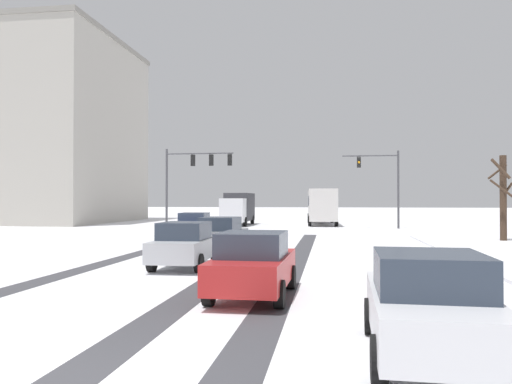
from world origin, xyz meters
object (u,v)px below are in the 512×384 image
at_px(car_white_fifth, 428,305).
at_px(office_building_far_left_block, 16,132).
at_px(car_grey_second, 221,235).
at_px(bare_tree_sidewalk_far, 503,195).
at_px(car_silver_third, 185,245).
at_px(car_red_fourth, 253,264).
at_px(traffic_signal_far_right, 383,177).
at_px(bus_oncoming, 322,204).
at_px(traffic_signal_far_left, 193,170).
at_px(box_truck_delivery, 238,208).
at_px(car_blue_lead, 195,226).

xyz_separation_m(car_white_fifth, office_building_far_left_block, (-35.49, 43.47, 9.01)).
height_order(car_grey_second, bare_tree_sidewalk_far, bare_tree_sidewalk_far).
xyz_separation_m(car_white_fifth, bare_tree_sidewalk_far, (8.65, 23.81, 1.86)).
bearing_deg(car_silver_third, car_red_fourth, -57.74).
xyz_separation_m(traffic_signal_far_right, car_red_fourth, (-6.34, -31.25, -3.52)).
xyz_separation_m(car_grey_second, car_silver_third, (-0.18, -5.20, 0.00)).
relative_size(car_silver_third, bus_oncoming, 0.37).
relative_size(traffic_signal_far_left, car_grey_second, 1.56).
distance_m(car_red_fourth, bus_oncoming, 37.68).
relative_size(car_silver_third, car_red_fourth, 0.99).
height_order(car_silver_third, box_truck_delivery, box_truck_delivery).
bearing_deg(office_building_far_left_block, car_grey_second, -44.63).
xyz_separation_m(traffic_signal_far_left, car_red_fourth, (8.95, -27.21, -3.96)).
distance_m(car_grey_second, car_silver_third, 5.20).
relative_size(car_blue_lead, box_truck_delivery, 0.56).
height_order(car_red_fourth, office_building_far_left_block, office_building_far_left_block).
xyz_separation_m(car_blue_lead, box_truck_delivery, (-0.38, 17.13, 0.82)).
height_order(traffic_signal_far_left, car_grey_second, traffic_signal_far_left).
bearing_deg(car_blue_lead, bare_tree_sidewalk_far, 5.34).
height_order(car_white_fifth, box_truck_delivery, box_truck_delivery).
height_order(car_red_fourth, box_truck_delivery, box_truck_delivery).
height_order(traffic_signal_far_right, traffic_signal_far_left, same).
xyz_separation_m(bus_oncoming, box_truck_delivery, (-7.74, -2.87, -0.36)).
relative_size(car_grey_second, car_silver_third, 1.01).
bearing_deg(car_red_fourth, car_silver_third, 122.26).
height_order(car_grey_second, office_building_far_left_block, office_building_far_left_block).
bearing_deg(office_building_far_left_block, bare_tree_sidewalk_far, -24.00).
height_order(bus_oncoming, office_building_far_left_block, office_building_far_left_block).
xyz_separation_m(car_blue_lead, car_grey_second, (3.21, -7.35, 0.00)).
bearing_deg(bare_tree_sidewalk_far, box_truck_delivery, 140.40).
bearing_deg(traffic_signal_far_right, car_red_fourth, -101.47).
distance_m(car_white_fifth, bus_oncoming, 42.18).
bearing_deg(traffic_signal_far_right, box_truck_delivery, 164.79).
relative_size(car_blue_lead, car_silver_third, 1.01).
bearing_deg(bus_oncoming, car_silver_third, -97.57).
bearing_deg(bare_tree_sidewalk_far, traffic_signal_far_left, 159.45).
distance_m(car_white_fifth, office_building_far_left_block, 56.84).
bearing_deg(car_grey_second, traffic_signal_far_right, 65.92).
xyz_separation_m(car_white_fifth, bus_oncoming, (-2.26, 42.11, 1.18)).
xyz_separation_m(bare_tree_sidewalk_far, office_building_far_left_block, (-44.15, 19.66, 7.15)).
relative_size(traffic_signal_far_right, office_building_far_left_block, 0.28).
height_order(traffic_signal_far_left, car_silver_third, traffic_signal_far_left).
bearing_deg(car_white_fifth, car_red_fourth, 127.06).
relative_size(car_blue_lead, car_red_fourth, 1.00).
bearing_deg(car_silver_third, bare_tree_sidewalk_far, 43.10).
distance_m(traffic_signal_far_right, traffic_signal_far_left, 15.82).
height_order(car_blue_lead, car_silver_third, same).
relative_size(car_blue_lead, car_white_fifth, 1.00).
xyz_separation_m(box_truck_delivery, office_building_far_left_block, (-25.50, 4.23, 8.19)).
bearing_deg(traffic_signal_far_right, car_white_fifth, -94.75).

